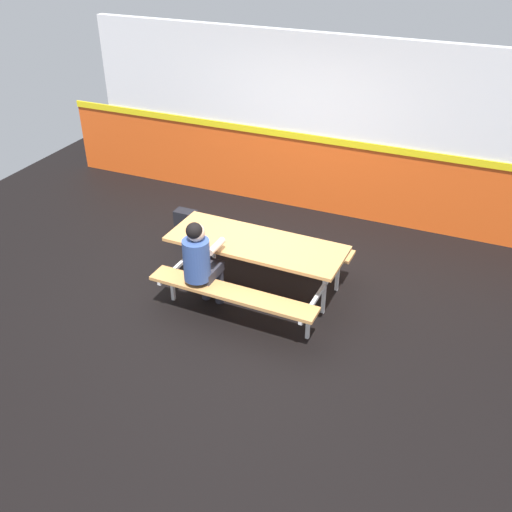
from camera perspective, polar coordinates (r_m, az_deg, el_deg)
ground_plane at (r=7.24m, az=-2.46°, el=-3.22°), size 10.00×10.00×0.02m
accent_backdrop at (r=8.72m, az=4.55°, el=12.30°), size 8.00×0.14×2.60m
picnic_table_main at (r=6.80m, az=0.00°, el=0.19°), size 2.09×1.60×0.74m
student_nearer at (r=6.48m, az=-5.46°, el=-0.35°), size 0.37×0.53×1.21m
backpack_dark at (r=8.22m, az=-6.79°, el=3.02°), size 0.30×0.22×0.44m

